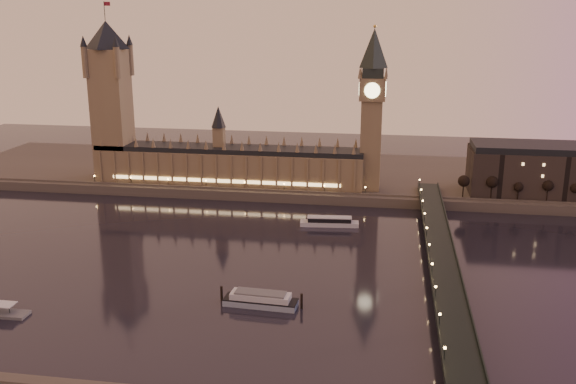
# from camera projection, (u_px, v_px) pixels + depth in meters

# --- Properties ---
(ground) EXTENTS (700.00, 700.00, 0.00)m
(ground) POSITION_uv_depth(u_px,v_px,m) (248.00, 261.00, 313.01)
(ground) COLOR black
(ground) RESTS_ON ground
(far_embankment) EXTENTS (560.00, 130.00, 6.00)m
(far_embankment) POSITION_uv_depth(u_px,v_px,m) (338.00, 176.00, 464.48)
(far_embankment) COLOR #423D35
(far_embankment) RESTS_ON ground
(palace_of_westminster) EXTENTS (180.00, 26.62, 52.00)m
(palace_of_westminster) POSITION_uv_depth(u_px,v_px,m) (228.00, 161.00, 428.27)
(palace_of_westminster) COLOR brown
(palace_of_westminster) RESTS_ON ground
(victoria_tower) EXTENTS (31.68, 31.68, 118.00)m
(victoria_tower) POSITION_uv_depth(u_px,v_px,m) (111.00, 92.00, 428.52)
(victoria_tower) COLOR brown
(victoria_tower) RESTS_ON ground
(big_ben) EXTENTS (17.68, 17.68, 104.00)m
(big_ben) POSITION_uv_depth(u_px,v_px,m) (372.00, 100.00, 402.50)
(big_ben) COLOR brown
(big_ben) RESTS_ON ground
(westminster_bridge) EXTENTS (13.20, 260.00, 15.30)m
(westminster_bridge) POSITION_uv_depth(u_px,v_px,m) (441.00, 262.00, 297.57)
(westminster_bridge) COLOR black
(westminster_bridge) RESTS_ON ground
(bare_tree_0) EXTENTS (6.32, 6.32, 12.85)m
(bare_tree_0) POSITION_uv_depth(u_px,v_px,m) (464.00, 183.00, 395.28)
(bare_tree_0) COLOR black
(bare_tree_0) RESTS_ON ground
(bare_tree_1) EXTENTS (6.32, 6.32, 12.85)m
(bare_tree_1) POSITION_uv_depth(u_px,v_px,m) (491.00, 184.00, 392.82)
(bare_tree_1) COLOR black
(bare_tree_1) RESTS_ON ground
(bare_tree_2) EXTENTS (6.32, 6.32, 12.85)m
(bare_tree_2) POSITION_uv_depth(u_px,v_px,m) (519.00, 185.00, 390.35)
(bare_tree_2) COLOR black
(bare_tree_2) RESTS_ON ground
(bare_tree_3) EXTENTS (6.32, 6.32, 12.85)m
(bare_tree_3) POSITION_uv_depth(u_px,v_px,m) (547.00, 186.00, 387.89)
(bare_tree_3) COLOR black
(bare_tree_3) RESTS_ON ground
(bare_tree_4) EXTENTS (6.32, 6.32, 12.85)m
(bare_tree_4) POSITION_uv_depth(u_px,v_px,m) (575.00, 188.00, 385.42)
(bare_tree_4) COLOR black
(bare_tree_4) RESTS_ON ground
(cruise_boat_a) EXTENTS (33.59, 10.01, 5.29)m
(cruise_boat_a) POSITION_uv_depth(u_px,v_px,m) (329.00, 222.00, 364.57)
(cruise_boat_a) COLOR silver
(cruise_boat_a) RESTS_ON ground
(moored_barge) EXTENTS (35.34, 10.38, 6.49)m
(moored_barge) POSITION_uv_depth(u_px,v_px,m) (261.00, 299.00, 265.05)
(moored_barge) COLOR #8799AC
(moored_barge) RESTS_ON ground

